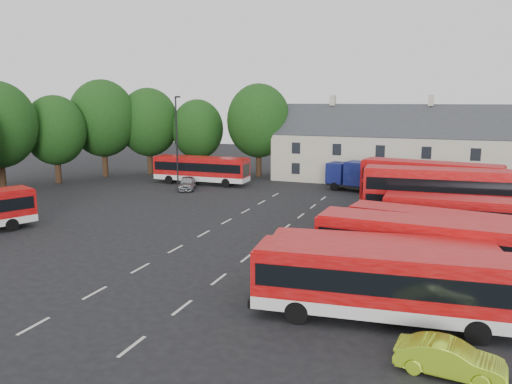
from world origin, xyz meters
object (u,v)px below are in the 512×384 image
at_px(box_truck, 362,175).
at_px(bus_row_a, 385,280).
at_px(lime_car, 450,359).
at_px(silver_car, 187,183).
at_px(lamppost, 177,140).
at_px(bus_dd_south, 438,194).

bearing_deg(box_truck, bus_row_a, -65.29).
bearing_deg(lime_car, silver_car, 47.58).
bearing_deg(lamppost, bus_row_a, -45.91).
relative_size(box_truck, lime_car, 2.03).
distance_m(bus_row_a, silver_car, 35.00).
bearing_deg(bus_dd_south, silver_car, 159.66).
height_order(bus_dd_south, lime_car, bus_dd_south).
height_order(bus_dd_south, silver_car, bus_dd_south).
relative_size(silver_car, lamppost, 0.42).
relative_size(bus_row_a, silver_car, 2.80).
relative_size(bus_row_a, box_truck, 1.53).
bearing_deg(bus_dd_south, bus_row_a, -99.64).
xyz_separation_m(lime_car, lamppost, (-27.82, 29.45, 4.68)).
xyz_separation_m(bus_dd_south, silver_car, (-25.52, 7.32, -1.85)).
distance_m(bus_row_a, lamppost, 36.24).
bearing_deg(lamppost, lime_car, -46.63).
height_order(bus_dd_south, box_truck, bus_dd_south).
relative_size(box_truck, silver_car, 1.83).
relative_size(lime_car, lamppost, 0.38).
bearing_deg(lime_car, bus_dd_south, 7.93).
xyz_separation_m(bus_row_a, box_truck, (-6.02, 31.00, -0.15)).
bearing_deg(bus_dd_south, lime_car, -91.66).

